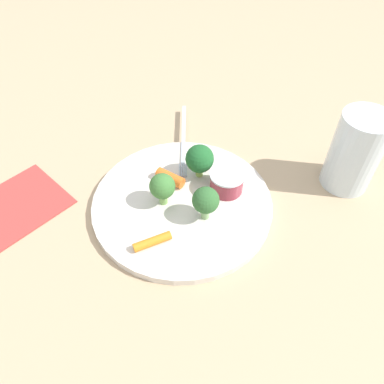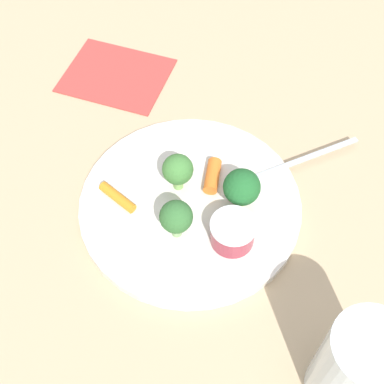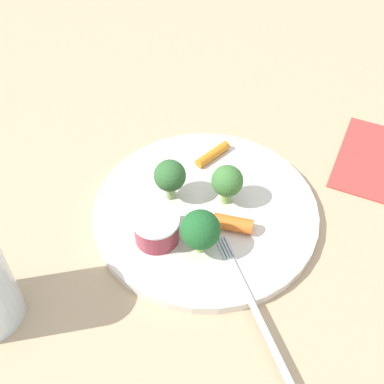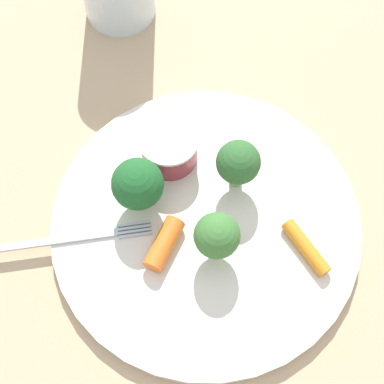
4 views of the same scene
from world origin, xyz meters
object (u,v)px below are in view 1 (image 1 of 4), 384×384
object	(u,v)px
fork	(183,139)
drinking_glass	(355,152)
broccoli_floret_2	(198,159)
carrot_stick_1	(170,178)
napkin	(13,207)
broccoli_floret_0	(162,187)
sauce_cup	(227,182)
plate	(182,203)
carrot_stick_0	(152,241)
broccoli_floret_1	(206,201)

from	to	relation	value
fork	drinking_glass	xyz separation A→B (m)	(-0.03, 0.27, 0.05)
broccoli_floret_2	carrot_stick_1	size ratio (longest dim) A/B	1.25
napkin	broccoli_floret_0	bearing A→B (deg)	116.57
broccoli_floret_0	carrot_stick_1	distance (m)	0.05
sauce_cup	fork	world-z (taller)	sauce_cup
plate	sauce_cup	xyz separation A→B (m)	(-0.05, 0.05, 0.02)
fork	carrot_stick_1	bearing A→B (deg)	15.55
broccoli_floret_0	napkin	distance (m)	0.23
plate	sauce_cup	bearing A→B (deg)	134.92
carrot_stick_0	carrot_stick_1	xyz separation A→B (m)	(-0.11, -0.03, 0.00)
broccoli_floret_2	drinking_glass	size ratio (longest dim) A/B	0.45
plate	fork	xyz separation A→B (m)	(-0.12, -0.06, 0.01)
plate	drinking_glass	world-z (taller)	drinking_glass
plate	fork	world-z (taller)	fork
carrot_stick_0	sauce_cup	bearing A→B (deg)	159.54
plate	carrot_stick_1	xyz separation A→B (m)	(-0.03, -0.03, 0.01)
plate	broccoli_floret_2	size ratio (longest dim) A/B	4.73
plate	napkin	distance (m)	0.25
broccoli_floret_2	carrot_stick_0	xyz separation A→B (m)	(0.14, 0.00, -0.03)
carrot_stick_1	drinking_glass	size ratio (longest dim) A/B	0.36
plate	carrot_stick_0	world-z (taller)	carrot_stick_0
broccoli_floret_1	carrot_stick_0	size ratio (longest dim) A/B	1.06
broccoli_floret_2	carrot_stick_0	world-z (taller)	broccoli_floret_2
carrot_stick_1	napkin	world-z (taller)	carrot_stick_1
sauce_cup	broccoli_floret_2	distance (m)	0.06
broccoli_floret_1	fork	bearing A→B (deg)	-142.79
drinking_glass	broccoli_floret_0	bearing A→B (deg)	-53.02
plate	carrot_stick_0	distance (m)	0.09
broccoli_floret_1	carrot_stick_0	world-z (taller)	broccoli_floret_1
broccoli_floret_0	broccoli_floret_2	bearing A→B (deg)	164.83
drinking_glass	napkin	world-z (taller)	drinking_glass
plate	broccoli_floret_2	world-z (taller)	broccoli_floret_2
carrot_stick_1	napkin	distance (m)	0.24
broccoli_floret_2	fork	xyz separation A→B (m)	(-0.06, -0.06, -0.03)
carrot_stick_1	fork	bearing A→B (deg)	-164.45
plate	broccoli_floret_1	world-z (taller)	broccoli_floret_1
broccoli_floret_1	napkin	xyz separation A→B (m)	(0.10, -0.27, -0.04)
carrot_stick_0	broccoli_floret_2	bearing A→B (deg)	-179.41
broccoli_floret_1	sauce_cup	bearing A→B (deg)	174.58
sauce_cup	carrot_stick_1	world-z (taller)	sauce_cup
broccoli_floret_1	carrot_stick_0	bearing A→B (deg)	-31.55
fork	drinking_glass	distance (m)	0.27
plate	carrot_stick_1	bearing A→B (deg)	-127.57
sauce_cup	carrot_stick_1	distance (m)	0.09
broccoli_floret_1	napkin	distance (m)	0.29
carrot_stick_1	fork	distance (m)	0.10
broccoli_floret_2	napkin	world-z (taller)	broccoli_floret_2
broccoli_floret_0	fork	xyz separation A→B (m)	(-0.14, -0.04, -0.03)
sauce_cup	napkin	bearing A→B (deg)	-58.86
plate	drinking_glass	distance (m)	0.26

